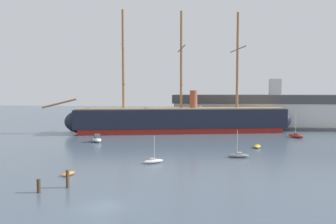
{
  "coord_description": "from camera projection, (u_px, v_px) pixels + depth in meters",
  "views": [
    {
      "loc": [
        9.97,
        -28.85,
        11.05
      ],
      "look_at": [
        1.16,
        37.33,
        6.7
      ],
      "focal_mm": 34.32,
      "sensor_mm": 36.0,
      "label": 1
    }
  ],
  "objects": [
    {
      "name": "mooring_piling_left_pair",
      "position": [
        68.0,
        179.0,
        36.68
      ],
      "size": [
        0.41,
        0.41,
        2.05
      ],
      "primitive_type": "cylinder",
      "color": "#4C3D2D",
      "rests_on": "ground"
    },
    {
      "name": "sailboat_mid_right",
      "position": [
        238.0,
        155.0,
        53.39
      ],
      "size": [
        3.6,
        1.23,
        4.63
      ],
      "color": "gray",
      "rests_on": "ground"
    },
    {
      "name": "sailboat_near_centre",
      "position": [
        153.0,
        161.0,
        49.21
      ],
      "size": [
        3.25,
        2.61,
        4.23
      ],
      "color": "silver",
      "rests_on": "ground"
    },
    {
      "name": "sailboat_distant_centre",
      "position": [
        179.0,
        127.0,
        95.24
      ],
      "size": [
        5.04,
        3.72,
        6.44
      ],
      "color": "orange",
      "rests_on": "ground"
    },
    {
      "name": "tall_ship",
      "position": [
        181.0,
        119.0,
        85.69
      ],
      "size": [
        65.68,
        20.82,
        32.01
      ],
      "color": "maroon",
      "rests_on": "ground"
    },
    {
      "name": "dinghy_far_left",
      "position": [
        73.0,
        130.0,
        89.81
      ],
      "size": [
        2.15,
        1.63,
        0.47
      ],
      "color": "#B22D28",
      "rests_on": "ground"
    },
    {
      "name": "motorboat_alongside_bow",
      "position": [
        97.0,
        139.0,
        69.77
      ],
      "size": [
        3.6,
        4.48,
        1.75
      ],
      "color": "silver",
      "rests_on": "ground"
    },
    {
      "name": "mooring_piling_nearest",
      "position": [
        39.0,
        186.0,
        34.91
      ],
      "size": [
        0.42,
        0.42,
        1.49
      ],
      "primitive_type": "cylinder",
      "color": "#423323",
      "rests_on": "ground"
    },
    {
      "name": "dockside_warehouse_right",
      "position": [
        262.0,
        111.0,
        98.82
      ],
      "size": [
        58.29,
        17.96,
        14.76
      ],
      "color": "#565659",
      "rests_on": "ground"
    },
    {
      "name": "seagull_in_flight",
      "position": [
        201.0,
        106.0,
        51.08
      ],
      "size": [
        0.94,
        1.15,
        0.14
      ],
      "color": "silver"
    },
    {
      "name": "dinghy_alongside_stern",
      "position": [
        257.0,
        146.0,
        62.51
      ],
      "size": [
        1.88,
        2.9,
        0.63
      ],
      "color": "gold",
      "rests_on": "ground"
    },
    {
      "name": "dinghy_foreground_left",
      "position": [
        68.0,
        174.0,
        42.05
      ],
      "size": [
        1.64,
        2.32,
        0.5
      ],
      "color": "orange",
      "rests_on": "ground"
    },
    {
      "name": "ground_plane",
      "position": [
        104.0,
        207.0,
        30.57
      ],
      "size": [
        400.0,
        400.0,
        0.0
      ],
      "primitive_type": "plane",
      "color": "#4C5B6B"
    },
    {
      "name": "sailboat_far_right",
      "position": [
        296.0,
        136.0,
        76.21
      ],
      "size": [
        3.65,
        4.52,
        5.9
      ],
      "color": "#B22D28",
      "rests_on": "ground"
    }
  ]
}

